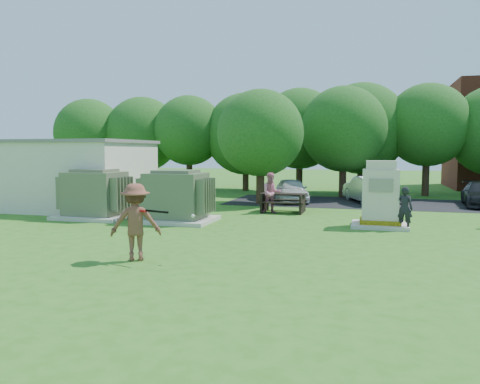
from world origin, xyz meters
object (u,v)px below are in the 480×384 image
(transformer_left, at_px, (95,195))
(transformer_right, at_px, (176,197))
(batter, at_px, (136,222))
(car_white, at_px, (292,190))
(car_silver_a, at_px, (368,189))
(picnic_table, at_px, (283,200))
(generator_cabinet, at_px, (380,198))
(person_at_picnic, at_px, (271,193))
(person_by_generator, at_px, (404,209))

(transformer_left, height_order, transformer_right, same)
(transformer_left, xyz_separation_m, batter, (5.39, -6.47, 0.03))
(car_white, height_order, car_silver_a, car_silver_a)
(car_silver_a, bearing_deg, transformer_right, 31.29)
(transformer_right, bearing_deg, picnic_table, 47.83)
(transformer_left, relative_size, car_white, 0.77)
(transformer_left, distance_m, batter, 8.42)
(transformer_left, bearing_deg, generator_cabinet, 3.83)
(person_at_picnic, height_order, car_white, person_at_picnic)
(picnic_table, bearing_deg, car_white, 94.74)
(batter, relative_size, car_white, 0.51)
(batter, height_order, person_by_generator, batter)
(picnic_table, xyz_separation_m, person_by_generator, (5.06, -3.71, 0.24))
(picnic_table, bearing_deg, person_at_picnic, -137.70)
(generator_cabinet, distance_m, car_white, 8.96)
(generator_cabinet, distance_m, person_at_picnic, 5.47)
(person_at_picnic, bearing_deg, generator_cabinet, -54.37)
(car_silver_a, bearing_deg, batter, 50.09)
(batter, bearing_deg, car_white, -120.51)
(transformer_left, relative_size, generator_cabinet, 1.21)
(batter, height_order, person_at_picnic, batter)
(car_white, bearing_deg, person_at_picnic, -108.40)
(person_at_picnic, distance_m, car_white, 4.90)
(batter, bearing_deg, car_silver_a, -134.47)
(person_by_generator, xyz_separation_m, car_white, (-5.43, 8.17, -0.12))
(batter, bearing_deg, transformer_right, -99.92)
(batter, bearing_deg, generator_cabinet, -154.94)
(person_by_generator, xyz_separation_m, person_at_picnic, (-5.53, 3.28, 0.14))
(picnic_table, height_order, person_by_generator, person_by_generator)
(picnic_table, xyz_separation_m, car_silver_a, (3.74, 5.19, 0.19))
(person_by_generator, bearing_deg, car_white, -45.96)
(transformer_right, distance_m, car_silver_a, 11.77)
(person_at_picnic, xyz_separation_m, car_silver_a, (4.22, 5.62, -0.18))
(transformer_left, distance_m, picnic_table, 8.34)
(transformer_right, xyz_separation_m, batter, (1.69, -6.47, 0.03))
(generator_cabinet, relative_size, person_by_generator, 1.58)
(generator_cabinet, xyz_separation_m, person_at_picnic, (-4.71, 2.78, -0.16))
(car_white, bearing_deg, transformer_left, -146.60)
(transformer_right, relative_size, car_silver_a, 0.67)
(car_silver_a, bearing_deg, person_by_generator, 78.41)
(person_by_generator, bearing_deg, transformer_right, 12.27)
(picnic_table, distance_m, car_white, 4.48)
(person_by_generator, xyz_separation_m, car_silver_a, (-1.32, 8.90, -0.04))
(transformer_right, height_order, person_at_picnic, transformer_right)
(transformer_left, bearing_deg, car_silver_a, 39.70)
(generator_cabinet, bearing_deg, picnic_table, 142.82)
(picnic_table, xyz_separation_m, person_at_picnic, (-0.47, -0.43, 0.38))
(generator_cabinet, xyz_separation_m, batter, (-6.16, -7.24, -0.09))
(transformer_right, xyz_separation_m, person_at_picnic, (3.14, 3.56, -0.04))
(picnic_table, bearing_deg, generator_cabinet, -37.18)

